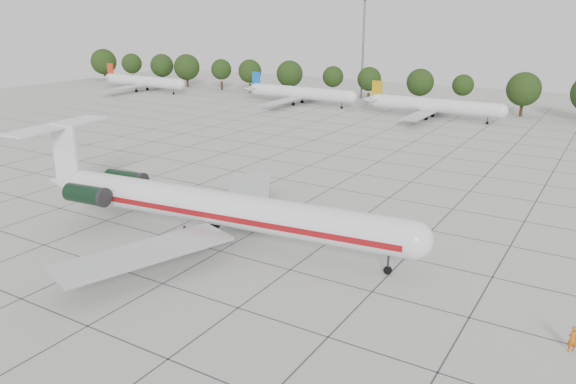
% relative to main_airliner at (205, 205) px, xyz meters
% --- Properties ---
extents(ground, '(260.00, 260.00, 0.00)m').
position_rel_main_airliner_xyz_m(ground, '(3.17, 6.26, -3.68)').
color(ground, '#B3B3AC').
rests_on(ground, ground).
extents(apron_joints, '(170.00, 170.00, 0.02)m').
position_rel_main_airliner_xyz_m(apron_joints, '(3.17, 21.26, -3.67)').
color(apron_joints, '#383838').
rests_on(apron_joints, ground).
extents(main_airliner, '(44.32, 34.70, 10.41)m').
position_rel_main_airliner_xyz_m(main_airliner, '(0.00, 0.00, 0.00)').
color(main_airliner, silver).
rests_on(main_airliner, ground).
extents(ground_crew, '(0.85, 0.80, 1.94)m').
position_rel_main_airliner_xyz_m(ground_crew, '(34.27, -2.58, -2.71)').
color(ground_crew, '#CD590C').
rests_on(ground_crew, ground).
extents(bg_airliner_a, '(28.24, 27.20, 7.40)m').
position_rel_main_airliner_xyz_m(bg_airliner_a, '(-85.71, 76.80, -0.77)').
color(bg_airliner_a, silver).
rests_on(bg_airliner_a, ground).
extents(bg_airliner_b, '(28.24, 27.20, 7.40)m').
position_rel_main_airliner_xyz_m(bg_airliner_b, '(-34.89, 79.62, -0.77)').
color(bg_airliner_b, silver).
rests_on(bg_airliner_b, ground).
extents(bg_airliner_c, '(28.24, 27.20, 7.40)m').
position_rel_main_airliner_xyz_m(bg_airliner_c, '(-0.74, 77.91, -0.77)').
color(bg_airliner_c, silver).
rests_on(bg_airliner_c, ground).
extents(tree_line, '(249.86, 8.44, 10.22)m').
position_rel_main_airliner_xyz_m(tree_line, '(-8.51, 91.26, 2.30)').
color(tree_line, '#332114').
rests_on(tree_line, ground).
extents(floodlight_mast, '(1.60, 1.60, 25.45)m').
position_rel_main_airliner_xyz_m(floodlight_mast, '(-26.83, 98.26, 10.61)').
color(floodlight_mast, slate).
rests_on(floodlight_mast, ground).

